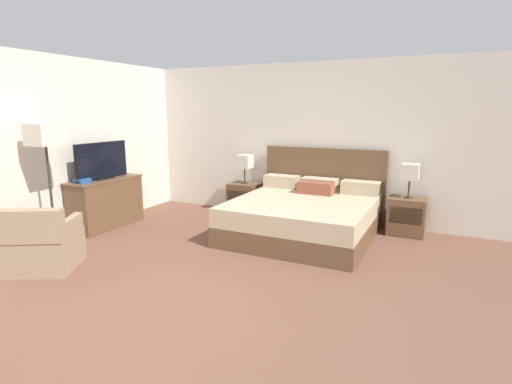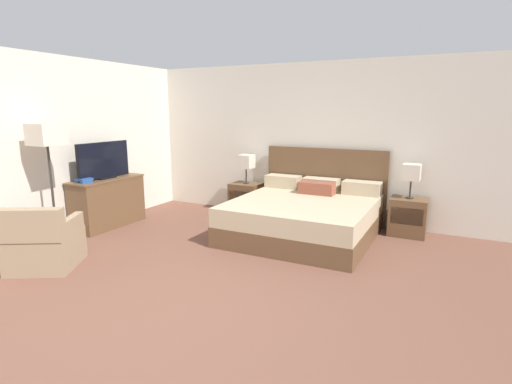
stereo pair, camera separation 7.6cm
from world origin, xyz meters
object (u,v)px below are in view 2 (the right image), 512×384
floor_lamp (47,142)px  book_blue_cover (84,179)px  nightstand_left (246,199)px  armchair_by_window (43,244)px  table_lamp_left (246,162)px  tv (104,161)px  table_lamp_right (412,173)px  dresser (108,201)px  bed (305,215)px  book_red_cover (83,181)px  nightstand_right (408,217)px

floor_lamp → book_blue_cover: bearing=100.2°
nightstand_left → armchair_by_window: size_ratio=0.59×
floor_lamp → table_lamp_left: bearing=60.7°
tv → book_blue_cover: (0.01, -0.39, -0.22)m
tv → armchair_by_window: tv is taller
nightstand_left → table_lamp_left: table_lamp_left is taller
table_lamp_right → nightstand_left: bearing=-180.0°
nightstand_left → floor_lamp: size_ratio=0.34×
nightstand_left → dresser: bearing=-134.6°
tv → bed: bearing=17.7°
armchair_by_window → floor_lamp: size_ratio=0.58×
table_lamp_left → armchair_by_window: bearing=-106.0°
table_lamp_left → armchair_by_window: 3.39m
table_lamp_left → table_lamp_right: 2.66m
floor_lamp → armchair_by_window: bearing=-46.3°
dresser → book_red_cover: bearing=-91.3°
table_lamp_left → tv: (-1.59, -1.63, 0.11)m
table_lamp_right → armchair_by_window: 4.85m
book_blue_cover → armchair_by_window: 1.45m
bed → floor_lamp: floor_lamp is taller
bed → book_red_cover: 3.25m
bed → book_blue_cover: bearing=-155.6°
nightstand_right → table_lamp_right: bearing=90.0°
table_lamp_left → floor_lamp: (-1.47, -2.63, 0.47)m
nightstand_right → book_red_cover: bearing=-154.6°
book_blue_cover → armchair_by_window: size_ratio=0.20×
dresser → table_lamp_right: bearing=20.8°
dresser → floor_lamp: 1.43m
armchair_by_window → floor_lamp: floor_lamp is taller
table_lamp_right → tv: tv is taller
dresser → floor_lamp: floor_lamp is taller
table_lamp_right → tv: bearing=-159.0°
bed → dresser: bearing=-162.7°
nightstand_right → table_lamp_right: table_lamp_right is taller
armchair_by_window → bed: bearing=48.0°
table_lamp_left → book_blue_cover: (-1.58, -2.03, -0.11)m
table_lamp_left → dresser: 2.33m
nightstand_left → table_lamp_right: size_ratio=1.11×
table_lamp_left → tv: size_ratio=0.51×
table_lamp_left → book_red_cover: bearing=-128.3°
table_lamp_right → armchair_by_window: (-3.58, -3.20, -0.63)m
nightstand_left → table_lamp_left: size_ratio=1.11×
nightstand_right → dresser: bearing=-159.3°
table_lamp_left → book_red_cover: 2.59m
tv → book_blue_cover: tv is taller
bed → book_red_cover: bearing=-155.7°
nightstand_left → floor_lamp: (-1.47, -2.62, 1.11)m
bed → table_lamp_left: bed is taller
nightstand_left → tv: size_ratio=0.57×
table_lamp_left → table_lamp_right: (2.66, 0.00, 0.00)m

